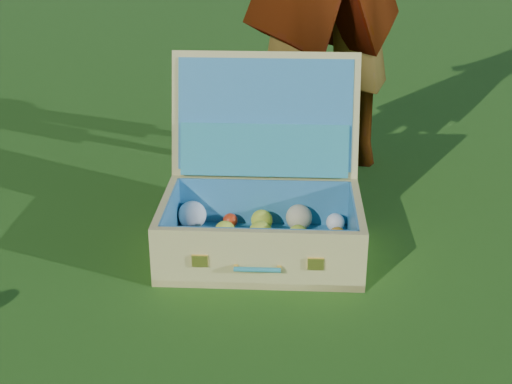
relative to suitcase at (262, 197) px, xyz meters
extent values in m
plane|color=#215114|center=(-0.11, -0.22, -0.14)|extent=(60.00, 60.00, 0.00)
cube|color=#D4C672|center=(-0.02, -0.08, -0.13)|extent=(0.60, 0.47, 0.02)
cube|color=#D4C672|center=(-0.06, -0.24, -0.06)|extent=(0.52, 0.15, 0.16)
cube|color=#D4C672|center=(0.02, 0.09, -0.06)|extent=(0.52, 0.15, 0.16)
cube|color=#D4C672|center=(-0.27, -0.02, -0.06)|extent=(0.10, 0.31, 0.16)
cube|color=#D4C672|center=(0.23, -0.14, -0.06)|extent=(0.10, 0.31, 0.16)
cube|color=teal|center=(-0.02, -0.08, -0.12)|extent=(0.55, 0.42, 0.01)
cube|color=teal|center=(-0.06, -0.23, -0.05)|extent=(0.48, 0.12, 0.14)
cube|color=teal|center=(0.02, 0.07, -0.05)|extent=(0.48, 0.12, 0.14)
cube|color=teal|center=(-0.25, -0.02, -0.05)|extent=(0.08, 0.31, 0.14)
cube|color=teal|center=(0.22, -0.14, -0.05)|extent=(0.08, 0.31, 0.14)
cube|color=#D4C672|center=(0.04, 0.16, 0.18)|extent=(0.55, 0.25, 0.35)
cube|color=teal|center=(0.04, 0.14, 0.19)|extent=(0.50, 0.21, 0.30)
cube|color=teal|center=(0.03, 0.11, 0.10)|extent=(0.47, 0.17, 0.15)
cube|color=#F2C659|center=(-0.20, -0.22, -0.06)|extent=(0.04, 0.02, 0.03)
cube|color=#F2C659|center=(0.08, -0.29, -0.06)|extent=(0.04, 0.02, 0.03)
cylinder|color=teal|center=(-0.06, -0.26, -0.07)|extent=(0.11, 0.04, 0.01)
cube|color=#F2C659|center=(-0.11, -0.24, -0.07)|extent=(0.01, 0.02, 0.01)
cube|color=#F2C659|center=(-0.01, -0.27, -0.07)|extent=(0.01, 0.02, 0.01)
sphere|color=orange|center=(-0.24, -0.13, -0.09)|extent=(0.05, 0.05, 0.05)
sphere|color=#101752|center=(-0.15, -0.17, -0.09)|extent=(0.05, 0.05, 0.05)
sphere|color=orange|center=(-0.04, -0.18, -0.09)|extent=(0.06, 0.06, 0.06)
sphere|color=beige|center=(0.05, -0.20, -0.09)|extent=(0.06, 0.06, 0.06)
sphere|color=white|center=(0.15, -0.23, -0.08)|extent=(0.07, 0.07, 0.07)
sphere|color=#101752|center=(-0.22, -0.07, -0.08)|extent=(0.07, 0.07, 0.07)
sphere|color=orange|center=(-0.13, -0.08, -0.08)|extent=(0.07, 0.07, 0.07)
sphere|color=#DAE838|center=(-0.02, -0.11, -0.09)|extent=(0.05, 0.05, 0.05)
sphere|color=orange|center=(0.07, -0.14, -0.09)|extent=(0.06, 0.06, 0.06)
sphere|color=#DAE838|center=(0.18, -0.16, -0.09)|extent=(0.05, 0.05, 0.05)
sphere|color=red|center=(-0.21, 0.00, -0.10)|extent=(0.04, 0.04, 0.04)
sphere|color=#DAE838|center=(-0.11, -0.01, -0.09)|extent=(0.06, 0.06, 0.06)
sphere|color=#DAE838|center=(-0.01, -0.05, -0.08)|extent=(0.06, 0.06, 0.06)
sphere|color=#DAE838|center=(0.09, -0.07, -0.09)|extent=(0.06, 0.06, 0.06)
sphere|color=orange|center=(0.19, -0.09, -0.09)|extent=(0.05, 0.05, 0.05)
sphere|color=white|center=(-0.19, 0.08, -0.08)|extent=(0.08, 0.08, 0.08)
sphere|color=red|center=(-0.08, 0.07, -0.10)|extent=(0.04, 0.04, 0.04)
sphere|color=#DAE838|center=(0.01, 0.03, -0.09)|extent=(0.06, 0.06, 0.06)
sphere|color=beige|center=(0.11, 0.02, -0.08)|extent=(0.07, 0.07, 0.07)
sphere|color=white|center=(0.21, -0.01, -0.09)|extent=(0.05, 0.05, 0.05)
camera|label=1|loc=(-0.36, -1.75, 0.78)|focal=50.00mm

